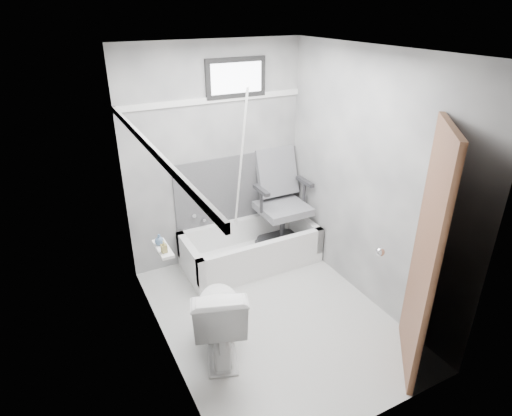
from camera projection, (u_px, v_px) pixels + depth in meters
floor at (273, 316)px, 4.09m from camera, size 2.60×2.60×0.00m
ceiling at (278, 50)px, 3.05m from camera, size 2.60×2.60×0.00m
wall_back at (216, 158)px, 4.61m from camera, size 2.00×0.02×2.40m
wall_front at (383, 285)px, 2.53m from camera, size 2.00×0.02×2.40m
wall_left at (158, 229)px, 3.16m from camera, size 0.02×2.60×2.40m
wall_right at (368, 182)px, 3.99m from camera, size 0.02×2.60×2.40m
bathtub at (251, 247)px, 4.84m from camera, size 1.50×0.70×0.42m
office_chair at (283, 202)px, 4.84m from camera, size 0.64×0.64×1.11m
toilet at (219, 316)px, 3.53m from camera, size 0.66×0.86×0.75m
door at (483, 269)px, 3.04m from camera, size 0.78×0.78×2.00m
window at (236, 78)px, 4.35m from camera, size 0.66×0.04×0.40m
backerboard at (238, 188)px, 4.88m from camera, size 1.50×0.02×0.78m
trim_back at (214, 100)px, 4.34m from camera, size 2.00×0.02×0.06m
trim_left at (150, 148)px, 2.90m from camera, size 0.02×2.60×0.06m
pole at (240, 175)px, 4.56m from camera, size 0.02×0.44×1.91m
shelf at (163, 249)px, 3.48m from camera, size 0.10×0.32×0.02m
soap_bottle_a at (164, 247)px, 3.38m from camera, size 0.05×0.05×0.10m
soap_bottle_b at (159, 239)px, 3.50m from camera, size 0.10×0.10×0.10m
faucet at (203, 216)px, 4.79m from camera, size 0.26×0.10×0.16m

